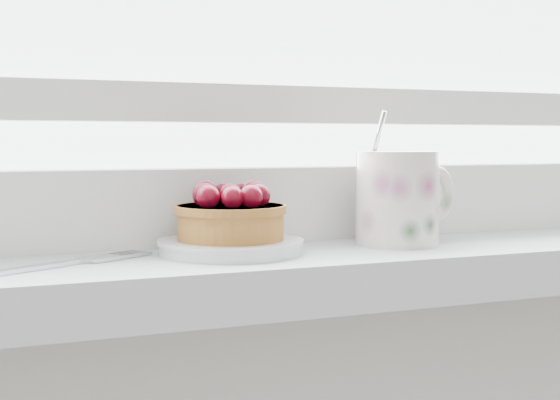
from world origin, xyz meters
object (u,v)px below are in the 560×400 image
raspberry_tart (231,214)px  saucer (231,247)px  fork (44,266)px  floral_mug (400,196)px

raspberry_tart → saucer: bearing=-48.3°
fork → saucer: bearing=7.5°
saucer → raspberry_tart: size_ratio=1.31×
floral_mug → raspberry_tart: bearing=179.2°
raspberry_tart → fork: raspberry_tart is taller
saucer → fork: saucer is taller
raspberry_tart → fork: size_ratio=0.53×
saucer → floral_mug: bearing=-0.8°
fork → floral_mug: bearing=3.2°
saucer → floral_mug: size_ratio=1.01×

